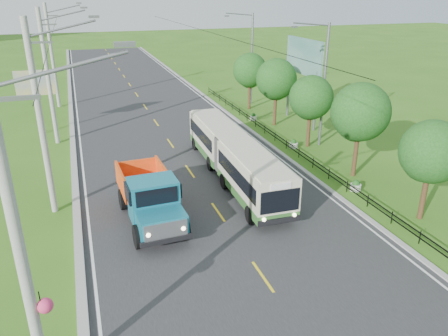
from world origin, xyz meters
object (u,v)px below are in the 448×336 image
pole_far (52,56)px  tree_fourth (311,100)px  planter_far (253,117)px  streetlight_far (250,56)px  pole_mid (49,77)px  dump_truck (150,194)px  pole_near (41,120)px  billboard_left (36,87)px  tree_fifth (276,81)px  planter_near (356,186)px  billboard_right (304,62)px  planter_mid (294,144)px  tree_third (360,115)px  tree_back (250,72)px  tree_second (430,154)px  bus (234,154)px  streetlight_mid (323,81)px  pole_nearest (22,248)px

pole_far → tree_fourth: (18.12, -18.86, -1.51)m
planter_far → streetlight_far: bearing=71.2°
pole_mid → dump_truck: size_ratio=1.53×
pole_near → streetlight_far: bearing=45.1°
planter_far → billboard_left: bearing=173.7°
tree_fifth → planter_far: size_ratio=8.66×
pole_far → dump_truck: pole_far is taller
planter_near → billboard_right: bearing=75.2°
planter_mid → pole_near: bearing=-163.5°
pole_near → tree_third: pole_near is taller
tree_third → tree_back: 18.00m
tree_third → pole_near: bearing=177.3°
tree_fourth → tree_second: bearing=-90.0°
pole_mid → tree_fifth: bearing=-2.7°
tree_fifth → planter_mid: tree_fifth is taller
bus → streetlight_mid: bearing=26.6°
planter_mid → billboard_left: billboard_left is taller
streetlight_far → planter_near: streetlight_far is taller
streetlight_far → dump_truck: 26.24m
pole_nearest → tree_fifth: bearing=52.0°
billboard_left → tree_third: bearing=-39.3°
planter_far → dump_truck: (-12.16, -15.81, 1.24)m
pole_nearest → billboard_left: pole_nearest is taller
planter_mid → dump_truck: bearing=-147.3°
tree_fourth → tree_back: size_ratio=0.98×
pole_near → streetlight_mid: size_ratio=1.10×
tree_second → bus: size_ratio=0.38×
tree_second → tree_fourth: bearing=90.0°
streetlight_mid → billboard_right: bearing=74.6°
pole_mid → planter_far: pole_mid is taller
streetlight_mid → planter_near: bearing=-104.3°
planter_far → billboard_right: (3.70, -2.00, 5.06)m
tree_second → billboard_left: tree_second is taller
tree_fourth → billboard_left: tree_fourth is taller
pole_mid → streetlight_far: size_ratio=1.10×
planter_near → planter_far: (0.00, 16.00, 0.00)m
billboard_right → streetlight_mid: bearing=-105.4°
tree_third → tree_fourth: size_ratio=1.11×
pole_near → tree_fourth: (18.12, 5.14, -1.51)m
tree_second → streetlight_mid: size_ratio=0.58×
billboard_left → pole_mid: bearing=-67.6°
pole_nearest → pole_mid: (-0.02, 24.00, 0.16)m
streetlight_mid → planter_mid: (-2.04, -0.00, -4.62)m
streetlight_mid → planter_mid: bearing=-180.0°
tree_second → billboard_right: (2.44, 17.86, 1.83)m
tree_third → planter_far: 14.40m
tree_third → streetlight_mid: 5.98m
tree_second → dump_truck: 14.15m
streetlight_far → billboard_left: (-20.14, -4.00, -1.04)m
tree_back → dump_truck: 24.13m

